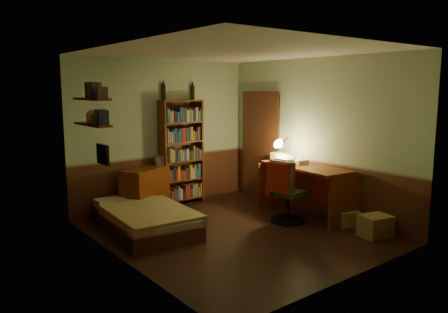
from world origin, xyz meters
TOP-DOWN VIEW (x-y plane):
  - floor at (0.00, 0.00)m, footprint 3.50×4.00m
  - ceiling at (0.00, 0.00)m, footprint 3.50×4.00m
  - wall_back at (0.00, 2.01)m, footprint 3.50×0.02m
  - wall_left at (-1.76, 0.00)m, footprint 0.02×4.00m
  - wall_right at (1.76, 0.00)m, footprint 0.02×4.00m
  - wall_front at (0.00, -2.01)m, footprint 3.50×0.02m
  - doorway at (1.72, 1.30)m, footprint 0.06×0.90m
  - door_trim at (1.69, 1.30)m, footprint 0.02×0.98m
  - bed at (-0.96, 0.97)m, footprint 1.26×2.04m
  - dresser at (-0.52, 1.76)m, footprint 0.96×0.75m
  - mini_stereo at (-0.08, 1.89)m, footprint 0.34×0.30m
  - bookshelf at (0.28, 1.85)m, footprint 0.82×0.27m
  - bottle_left at (-0.00, 1.96)m, footprint 0.08×0.08m
  - bottle_right at (0.61, 1.96)m, footprint 0.08×0.08m
  - desk at (1.44, -0.08)m, footprint 0.82×1.65m
  - paper_stack at (1.55, 0.62)m, footprint 0.25×0.32m
  - desk_lamp at (1.52, 0.48)m, footprint 0.21×0.21m
  - office_chair at (1.00, -0.12)m, footprint 0.58×0.52m
  - red_jacket at (0.74, 0.11)m, footprint 0.31×0.43m
  - wall_shelf_lower at (-1.64, 1.10)m, footprint 0.20×0.90m
  - wall_shelf_upper at (-1.64, 1.10)m, footprint 0.20×0.90m
  - framed_picture at (-1.72, 0.60)m, footprint 0.04×0.32m
  - cardboard_box_a at (1.47, -1.38)m, footprint 0.48×0.42m
  - cardboard_box_b at (1.55, -0.82)m, footprint 0.42×0.39m

SIDE VIEW (x-z plane):
  - floor at x=0.00m, z-range -0.02..0.00m
  - cardboard_box_b at x=1.55m, z-range 0.00..0.24m
  - cardboard_box_a at x=1.47m, z-range 0.00..0.31m
  - bed at x=-0.96m, z-range 0.00..0.57m
  - dresser at x=-0.52m, z-range 0.00..0.77m
  - desk at x=1.44m, z-range 0.00..0.85m
  - office_chair at x=1.00m, z-range 0.00..1.04m
  - mini_stereo at x=-0.08m, z-range 0.77..0.93m
  - paper_stack at x=1.55m, z-range 0.85..0.97m
  - bookshelf at x=0.28m, z-range 0.00..1.89m
  - doorway at x=1.72m, z-range 0.00..2.00m
  - door_trim at x=1.69m, z-range -0.04..2.04m
  - desk_lamp at x=1.52m, z-range 0.85..1.52m
  - framed_picture at x=-1.72m, z-range 1.12..1.38m
  - red_jacket at x=0.74m, z-range 1.04..1.50m
  - wall_back at x=0.00m, z-range 0.00..2.60m
  - wall_left at x=-1.76m, z-range 0.00..2.60m
  - wall_right at x=1.76m, z-range 0.00..2.60m
  - wall_front at x=0.00m, z-range 0.00..2.60m
  - wall_shelf_lower at x=-1.64m, z-range 1.59..1.61m
  - wall_shelf_upper at x=-1.64m, z-range 1.94..1.96m
  - bottle_right at x=0.61m, z-range 1.89..2.15m
  - bottle_left at x=0.00m, z-range 1.89..2.17m
  - ceiling at x=0.00m, z-range 2.60..2.62m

